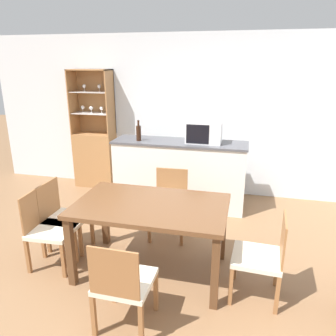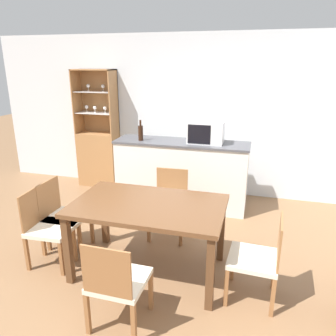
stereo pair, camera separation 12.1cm
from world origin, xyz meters
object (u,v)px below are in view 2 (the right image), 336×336
(display_cabinet, at_px, (99,151))
(wine_bottle, at_px, (141,132))
(dining_table, at_px, (148,212))
(dining_chair_side_left_far, at_px, (63,216))
(microwave, at_px, (206,132))
(dining_chair_side_right_near, at_px, (258,258))
(dining_chair_side_left_near, at_px, (48,227))
(dining_chair_head_far, at_px, (169,204))
(dining_chair_head_near, at_px, (117,282))

(display_cabinet, xyz_separation_m, wine_bottle, (1.01, -0.58, 0.51))
(dining_table, distance_m, dining_chair_side_left_far, 1.13)
(dining_chair_side_left_far, height_order, microwave, microwave)
(dining_chair_side_right_near, xyz_separation_m, dining_chair_side_left_far, (-2.19, 0.28, 0.00))
(dining_chair_side_left_near, bearing_deg, microwave, 141.16)
(dining_chair_side_right_near, relative_size, dining_chair_head_far, 1.00)
(dining_chair_side_left_far, distance_m, dining_chair_head_far, 1.27)
(dining_table, bearing_deg, dining_chair_side_left_far, 172.77)
(dining_chair_head_near, bearing_deg, dining_table, 90.77)
(dining_table, bearing_deg, dining_chair_head_far, 90.13)
(dining_table, relative_size, wine_bottle, 4.98)
(microwave, bearing_deg, dining_chair_side_left_far, -130.38)
(dining_chair_head_far, height_order, microwave, microwave)
(dining_chair_head_near, height_order, dining_chair_head_far, same)
(dining_chair_head_far, relative_size, microwave, 1.67)
(microwave, bearing_deg, dining_chair_head_far, -106.42)
(dining_table, bearing_deg, wine_bottle, 112.28)
(dining_table, relative_size, dining_chair_head_far, 1.82)
(display_cabinet, relative_size, dining_chair_head_far, 2.40)
(dining_chair_head_near, height_order, dining_chair_side_left_far, same)
(dining_chair_head_far, xyz_separation_m, microwave, (0.28, 0.96, 0.73))
(dining_chair_side_right_near, distance_m, microwave, 2.19)
(dining_table, xyz_separation_m, dining_chair_side_left_far, (-1.09, 0.14, -0.25))
(dining_table, relative_size, dining_chair_side_left_near, 1.82)
(dining_chair_side_left_far, height_order, dining_chair_head_far, same)
(dining_chair_side_right_near, bearing_deg, microwave, 26.30)
(dining_chair_head_near, bearing_deg, dining_chair_side_right_near, 31.74)
(dining_chair_side_right_near, height_order, dining_chair_side_left_far, same)
(dining_table, height_order, dining_chair_side_left_near, dining_chair_side_left_near)
(wine_bottle, bearing_deg, microwave, 7.20)
(wine_bottle, bearing_deg, dining_chair_side_left_near, -103.43)
(microwave, bearing_deg, wine_bottle, -172.80)
(display_cabinet, bearing_deg, dining_chair_side_right_near, -40.39)
(display_cabinet, relative_size, dining_chair_head_near, 2.40)
(dining_chair_side_left_near, bearing_deg, display_cabinet, -168.93)
(dining_chair_side_left_far, bearing_deg, microwave, 139.92)
(display_cabinet, relative_size, dining_chair_side_right_near, 2.40)
(dining_chair_side_left_near, bearing_deg, dining_chair_head_far, 127.75)
(display_cabinet, relative_size, dining_chair_side_left_far, 2.40)
(display_cabinet, relative_size, dining_chair_side_left_near, 2.40)
(dining_chair_head_near, bearing_deg, microwave, 84.53)
(microwave, bearing_deg, dining_chair_side_right_near, -66.78)
(dining_chair_head_near, distance_m, dining_chair_head_far, 1.59)
(microwave, bearing_deg, display_cabinet, 166.68)
(dining_table, relative_size, microwave, 3.05)
(display_cabinet, distance_m, dining_chair_side_left_far, 2.17)
(dining_chair_head_near, distance_m, wine_bottle, 2.62)
(dining_chair_head_far, distance_m, wine_bottle, 1.28)
(dining_chair_side_left_near, xyz_separation_m, dining_chair_head_near, (1.09, -0.66, 0.00))
(dining_chair_head_near, height_order, wine_bottle, wine_bottle)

